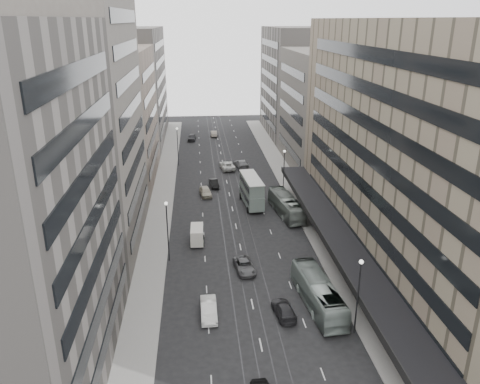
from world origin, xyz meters
name	(u,v)px	position (x,y,z in m)	size (l,w,h in m)	color
ground	(253,309)	(0.00, 0.00, 0.00)	(220.00, 220.00, 0.00)	black
sidewalk_right	(293,189)	(12.00, 37.50, 0.07)	(4.00, 125.00, 0.15)	gray
sidewalk_left	(163,193)	(-12.00, 37.50, 0.07)	(4.00, 125.00, 0.15)	gray
department_store	(426,153)	(21.45, 8.00, 14.95)	(19.20, 60.00, 30.00)	#786D58
building_right_mid	(326,110)	(21.50, 52.00, 12.00)	(15.00, 28.00, 24.00)	#544F49
building_right_far	(297,82)	(21.50, 82.00, 14.00)	(15.00, 32.00, 28.00)	slate
building_left_b	(74,124)	(-21.50, 19.00, 17.00)	(15.00, 26.00, 34.00)	#544F49
building_left_c	(111,117)	(-21.50, 46.00, 12.50)	(15.00, 28.00, 25.00)	#78685D
building_left_d	(132,86)	(-21.50, 79.00, 14.00)	(15.00, 38.00, 28.00)	slate
lamp_right_near	(359,288)	(9.70, -5.00, 5.20)	(0.44, 0.44, 8.32)	#262628
lamp_right_far	(284,167)	(9.70, 35.00, 5.20)	(0.44, 0.44, 8.32)	#262628
lamp_left_near	(167,224)	(-9.70, 12.00, 5.20)	(0.44, 0.44, 8.32)	#262628
lamp_left_far	(177,142)	(-9.70, 55.00, 5.20)	(0.44, 0.44, 8.32)	#262628
bus_near	(318,293)	(7.15, -0.03, 1.64)	(2.76, 11.80, 3.29)	gray
bus_far	(286,205)	(8.48, 25.78, 1.62)	(2.71, 11.60, 3.23)	gray
double_decker	(251,190)	(3.37, 30.44, 2.70)	(3.49, 9.33, 5.00)	slate
panel_van	(197,235)	(-5.98, 16.70, 1.36)	(2.02, 3.97, 2.47)	beige
sedan_1	(209,309)	(-4.90, -0.73, 0.79)	(1.68, 4.81, 1.59)	white
sedan_2	(245,266)	(-0.10, 8.43, 0.67)	(2.24, 4.85, 1.35)	#555557
sedan_3	(284,309)	(3.13, -1.36, 0.68)	(1.92, 4.72, 1.37)	black
sedan_4	(206,192)	(-4.31, 35.61, 0.79)	(1.88, 4.66, 1.59)	#A59D89
sedan_5	(214,183)	(-2.62, 40.27, 0.70)	(1.47, 4.22, 1.39)	black
sedan_6	(227,165)	(0.67, 51.22, 0.83)	(2.76, 5.99, 1.66)	silver
sedan_7	(241,164)	(3.73, 51.83, 0.86)	(2.40, 5.91, 1.72)	slate
sedan_8	(192,137)	(-6.82, 77.02, 0.83)	(1.95, 4.85, 1.65)	#28282A
sedan_9	(214,133)	(-0.90, 81.11, 0.77)	(1.62, 4.65, 1.53)	#A09584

